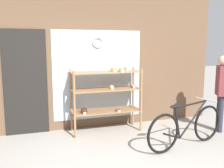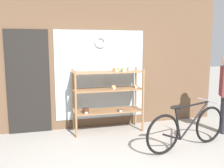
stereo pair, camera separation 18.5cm
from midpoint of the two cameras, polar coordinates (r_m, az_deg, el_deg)
name	(u,v)px [view 2 (the right image)]	position (r m, az deg, el deg)	size (l,w,h in m)	color
storefront_facade	(89,56)	(5.36, -4.29, 6.37)	(5.89, 0.13, 3.18)	brown
display_case	(109,92)	(5.15, 0.23, -1.88)	(1.43, 0.48, 1.33)	#8E6642
bicycle	(187,128)	(4.62, 17.98, -9.52)	(1.73, 0.55, 0.81)	black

